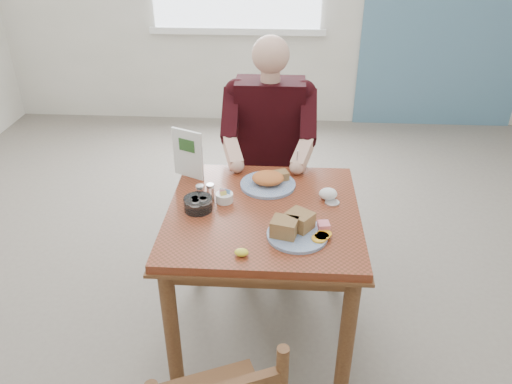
# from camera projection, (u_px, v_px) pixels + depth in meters

# --- Properties ---
(floor) EXTENTS (6.00, 6.00, 0.00)m
(floor) POSITION_uv_depth(u_px,v_px,m) (262.00, 326.00, 2.72)
(floor) COLOR #685D54
(floor) RESTS_ON ground
(lemon_wedge) EXTENTS (0.07, 0.05, 0.03)m
(lemon_wedge) POSITION_uv_depth(u_px,v_px,m) (241.00, 252.00, 2.03)
(lemon_wedge) COLOR yellow
(lemon_wedge) RESTS_ON table
(napkin) EXTENTS (0.09, 0.07, 0.06)m
(napkin) POSITION_uv_depth(u_px,v_px,m) (328.00, 194.00, 2.42)
(napkin) COLOR white
(napkin) RESTS_ON table
(metal_dish) EXTENTS (0.07, 0.07, 0.01)m
(metal_dish) POSITION_uv_depth(u_px,v_px,m) (332.00, 203.00, 2.39)
(metal_dish) COLOR silver
(metal_dish) RESTS_ON table
(table) EXTENTS (0.92, 0.92, 0.75)m
(table) POSITION_uv_depth(u_px,v_px,m) (263.00, 229.00, 2.40)
(table) COLOR maroon
(table) RESTS_ON ground
(chair_far) EXTENTS (0.42, 0.42, 0.95)m
(chair_far) POSITION_uv_depth(u_px,v_px,m) (269.00, 179.00, 3.17)
(chair_far) COLOR brown
(chair_far) RESTS_ON ground
(diner) EXTENTS (0.53, 0.56, 1.39)m
(diner) POSITION_uv_depth(u_px,v_px,m) (269.00, 137.00, 2.93)
(diner) COLOR gray
(diner) RESTS_ON chair_far
(near_plate) EXTENTS (0.35, 0.35, 0.09)m
(near_plate) POSITION_uv_depth(u_px,v_px,m) (296.00, 229.00, 2.15)
(near_plate) COLOR white
(near_plate) RESTS_ON table
(far_plate) EXTENTS (0.37, 0.37, 0.08)m
(far_plate) POSITION_uv_depth(u_px,v_px,m) (269.00, 181.00, 2.53)
(far_plate) COLOR white
(far_plate) RESTS_ON table
(caddy) EXTENTS (0.10, 0.10, 0.06)m
(caddy) POSITION_uv_depth(u_px,v_px,m) (224.00, 197.00, 2.40)
(caddy) COLOR white
(caddy) RESTS_ON table
(shakers) EXTENTS (0.10, 0.06, 0.09)m
(shakers) POSITION_uv_depth(u_px,v_px,m) (205.00, 192.00, 2.40)
(shakers) COLOR white
(shakers) RESTS_ON table
(creamer) EXTENTS (0.18, 0.18, 0.06)m
(creamer) POSITION_uv_depth(u_px,v_px,m) (198.00, 204.00, 2.33)
(creamer) COLOR white
(creamer) RESTS_ON table
(menu) EXTENTS (0.17, 0.09, 0.26)m
(menu) POSITION_uv_depth(u_px,v_px,m) (188.00, 154.00, 2.57)
(menu) COLOR white
(menu) RESTS_ON table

